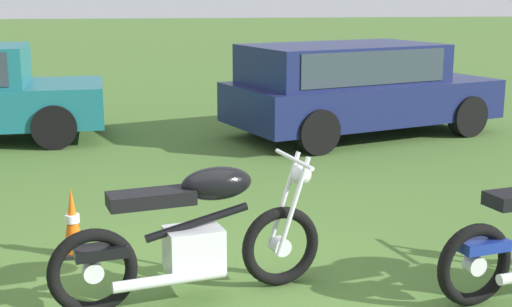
% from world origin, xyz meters
% --- Properties ---
extents(motorcycle_black, '(2.00, 0.82, 1.02)m').
position_xyz_m(motorcycle_black, '(-0.02, 0.20, 0.49)').
color(motorcycle_black, black).
rests_on(motorcycle_black, ground).
extents(car_navy, '(4.53, 3.09, 1.43)m').
position_xyz_m(car_navy, '(2.79, 5.92, 0.83)').
color(car_navy, '#161E4C').
rests_on(car_navy, ground).
extents(traffic_cone, '(0.25, 0.25, 0.59)m').
position_xyz_m(traffic_cone, '(-0.99, 1.24, 0.27)').
color(traffic_cone, '#EA590F').
rests_on(traffic_cone, ground).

